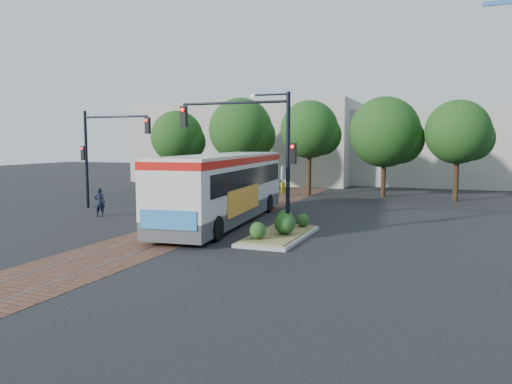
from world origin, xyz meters
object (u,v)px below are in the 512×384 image
signal_pole_left (101,146)px  officer (100,202)px  parked_car (175,186)px  signal_pole_main (261,141)px  traffic_island (281,230)px  city_bus (224,185)px

signal_pole_left → officer: signal_pole_left is taller
parked_car → signal_pole_main: bearing=-128.8°
signal_pole_left → officer: bearing=-54.5°
traffic_island → parked_car: (-13.68, 14.50, 0.25)m
traffic_island → officer: 11.45m
traffic_island → signal_pole_main: signal_pole_main is taller
parked_car → traffic_island: bearing=-126.9°
traffic_island → signal_pole_left: size_ratio=0.87×
traffic_island → signal_pole_left: bearing=159.6°
city_bus → parked_car: (-9.74, 11.73, -1.36)m
signal_pole_main → signal_pole_left: signal_pole_main is taller
officer → signal_pole_left: bearing=-78.2°
city_bus → parked_car: 15.31m
signal_pole_left → parked_car: signal_pole_left is taller
traffic_island → officer: officer is taller
city_bus → signal_pole_main: bearing=-47.4°
city_bus → traffic_island: bearing=-40.5°
officer → signal_pole_main: bearing=144.9°
city_bus → signal_pole_main: 4.58m
signal_pole_left → officer: 4.55m
city_bus → officer: size_ratio=8.30×
officer → parked_car: officer is taller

